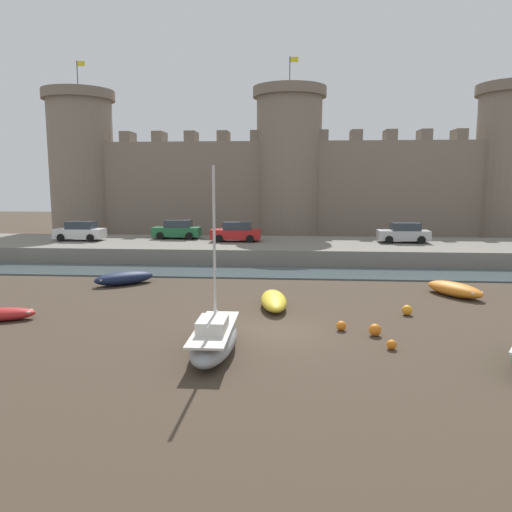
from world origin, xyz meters
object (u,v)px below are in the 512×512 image
car_quay_centre_west (236,232)px  car_quay_centre_east (404,233)px  mooring_buoy_near_shore (392,345)px  sailboat_near_channel_left (214,338)px  mooring_buoy_near_channel (375,330)px  car_quay_west (177,230)px  mooring_buoy_off_centre (407,310)px  rowboat_midflat_right (455,289)px  rowboat_foreground_left (1,314)px  mooring_buoy_mid_mud (341,326)px  rowboat_foreground_centre (274,300)px  car_quay_east (80,231)px  rowboat_near_channel_right (124,278)px

car_quay_centre_west → car_quay_centre_east: bearing=1.2°
mooring_buoy_near_shore → car_quay_centre_west: (-8.53, 22.93, 1.82)m
sailboat_near_channel_left → car_quay_centre_east: 26.89m
mooring_buoy_near_channel → car_quay_west: car_quay_west is taller
mooring_buoy_near_shore → car_quay_centre_east: (5.22, 23.22, 1.82)m
mooring_buoy_near_shore → mooring_buoy_off_centre: size_ratio=0.78×
rowboat_midflat_right → rowboat_foreground_left: (-21.76, -6.61, -0.09)m
sailboat_near_channel_left → mooring_buoy_mid_mud: 5.80m
car_quay_centre_west → rowboat_foreground_centre: bearing=-77.2°
car_quay_east → car_quay_centre_west: size_ratio=1.00×
mooring_buoy_near_shore → mooring_buoy_near_channel: size_ratio=0.75×
mooring_buoy_near_shore → car_quay_west: size_ratio=0.09×
car_quay_centre_east → car_quay_west: (-19.14, 1.41, 0.00)m
mooring_buoy_near_channel → mooring_buoy_mid_mud: bearing=154.4°
rowboat_midflat_right → car_quay_east: car_quay_east is taller
sailboat_near_channel_left → mooring_buoy_near_channel: bearing=22.8°
rowboat_near_channel_right → mooring_buoy_off_centre: size_ratio=7.65×
car_quay_east → car_quay_centre_west: bearing=1.7°
rowboat_foreground_centre → mooring_buoy_off_centre: size_ratio=8.23×
mooring_buoy_off_centre → car_quay_east: (-23.40, 17.57, 1.77)m
car_quay_centre_east → car_quay_centre_west: size_ratio=1.00×
rowboat_foreground_left → mooring_buoy_off_centre: size_ratio=6.50×
rowboat_midflat_right → mooring_buoy_near_shore: rowboat_midflat_right is taller
mooring_buoy_off_centre → car_quay_west: (-15.55, 19.66, 1.77)m
mooring_buoy_near_shore → car_quay_east: car_quay_east is taller
rowboat_foreground_centre → mooring_buoy_mid_mud: 4.68m
mooring_buoy_off_centre → car_quay_east: bearing=143.1°
car_quay_west → car_quay_centre_west: size_ratio=1.00×
rowboat_near_channel_right → mooring_buoy_near_channel: rowboat_near_channel_right is taller
sailboat_near_channel_left → rowboat_foreground_centre: bearing=74.8°
rowboat_near_channel_right → rowboat_foreground_left: rowboat_near_channel_right is taller
rowboat_near_channel_right → sailboat_near_channel_left: (7.41, -11.68, 0.17)m
rowboat_foreground_centre → rowboat_foreground_left: size_ratio=1.27×
car_quay_centre_east → car_quay_centre_west: 13.75m
sailboat_near_channel_left → car_quay_centre_west: sailboat_near_channel_left is taller
rowboat_foreground_centre → car_quay_centre_west: (-3.90, 17.09, 1.63)m
mooring_buoy_mid_mud → rowboat_near_channel_right: bearing=145.3°
rowboat_foreground_centre → rowboat_midflat_right: rowboat_midflat_right is taller
rowboat_near_channel_right → car_quay_west: 13.99m
mooring_buoy_near_shore → mooring_buoy_off_centre: mooring_buoy_off_centre is taller
mooring_buoy_off_centre → mooring_buoy_near_channel: 3.89m
sailboat_near_channel_left → car_quay_east: (-15.28, 23.48, 1.43)m
mooring_buoy_mid_mud → mooring_buoy_near_channel: bearing=-25.6°
mooring_buoy_near_shore → car_quay_centre_west: car_quay_centre_west is taller
rowboat_midflat_right → mooring_buoy_mid_mud: size_ratio=8.99×
sailboat_near_channel_left → car_quay_west: 26.67m
rowboat_midflat_right → rowboat_foreground_left: 22.75m
mooring_buoy_near_shore → car_quay_centre_east: 23.87m
mooring_buoy_near_channel → car_quay_centre_east: car_quay_centre_east is taller
mooring_buoy_mid_mud → mooring_buoy_near_channel: mooring_buoy_near_channel is taller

